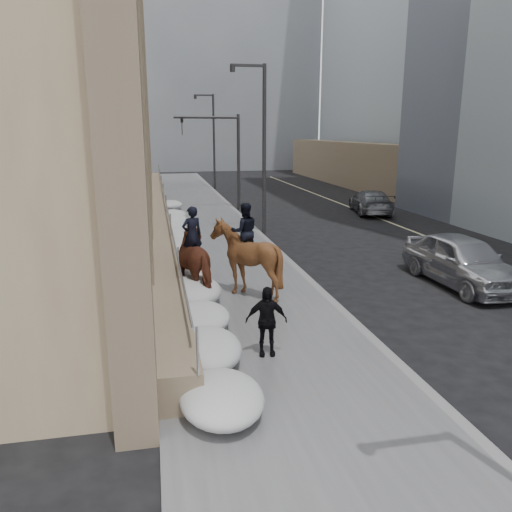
% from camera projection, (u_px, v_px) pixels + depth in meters
% --- Properties ---
extents(ground, '(140.00, 140.00, 0.00)m').
position_uv_depth(ground, '(272.00, 362.00, 11.05)').
color(ground, black).
rests_on(ground, ground).
extents(sidewalk, '(5.00, 80.00, 0.12)m').
position_uv_depth(sidewalk, '(216.00, 254.00, 20.54)').
color(sidewalk, '#525254').
rests_on(sidewalk, ground).
extents(curb, '(0.24, 80.00, 0.12)m').
position_uv_depth(curb, '(278.00, 251.00, 21.05)').
color(curb, slate).
rests_on(curb, ground).
extents(lane_line, '(0.15, 70.00, 0.01)m').
position_uv_depth(lane_line, '(446.00, 244.00, 22.60)').
color(lane_line, '#BFB78C').
rests_on(lane_line, ground).
extents(limestone_building, '(6.10, 44.00, 18.00)m').
position_uv_depth(limestone_building, '(93.00, 56.00, 26.83)').
color(limestone_building, tan).
rests_on(limestone_building, ground).
extents(bg_building_mid, '(30.00, 12.00, 28.00)m').
position_uv_depth(bg_building_mid, '(197.00, 60.00, 65.43)').
color(bg_building_mid, slate).
rests_on(bg_building_mid, ground).
extents(bg_building_far, '(24.00, 12.00, 20.00)m').
position_uv_depth(bg_building_far, '(125.00, 97.00, 75.85)').
color(bg_building_far, gray).
rests_on(bg_building_far, ground).
extents(streetlight_mid, '(1.71, 0.24, 8.00)m').
position_uv_depth(streetlight_mid, '(261.00, 140.00, 23.77)').
color(streetlight_mid, '#2D2D30').
rests_on(streetlight_mid, ground).
extents(streetlight_far, '(1.71, 0.24, 8.00)m').
position_uv_depth(streetlight_far, '(212.00, 136.00, 42.77)').
color(streetlight_far, '#2D2D30').
rests_on(streetlight_far, ground).
extents(traffic_signal, '(4.10, 0.22, 6.00)m').
position_uv_depth(traffic_signal, '(224.00, 147.00, 31.38)').
color(traffic_signal, '#2D2D30').
rests_on(traffic_signal, ground).
extents(snow_bank, '(1.70, 18.10, 0.76)m').
position_uv_depth(snow_bank, '(184.00, 257.00, 18.37)').
color(snow_bank, silver).
rests_on(snow_bank, sidewalk).
extents(mounted_horse_left, '(1.86, 2.72, 2.71)m').
position_uv_depth(mounted_horse_left, '(200.00, 260.00, 14.92)').
color(mounted_horse_left, '#552819').
rests_on(mounted_horse_left, sidewalk).
extents(mounted_horse_right, '(1.90, 2.12, 2.80)m').
position_uv_depth(mounted_horse_right, '(245.00, 256.00, 14.99)').
color(mounted_horse_right, '#502E17').
rests_on(mounted_horse_right, sidewalk).
extents(pedestrian, '(0.97, 0.49, 1.58)m').
position_uv_depth(pedestrian, '(266.00, 321.00, 11.00)').
color(pedestrian, black).
rests_on(pedestrian, sidewalk).
extents(car_silver, '(2.12, 5.01, 1.69)m').
position_uv_depth(car_silver, '(462.00, 260.00, 16.41)').
color(car_silver, '#B6B8BF').
rests_on(car_silver, ground).
extents(car_grey, '(3.05, 5.32, 1.45)m').
position_uv_depth(car_grey, '(371.00, 202.00, 30.89)').
color(car_grey, slate).
rests_on(car_grey, ground).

